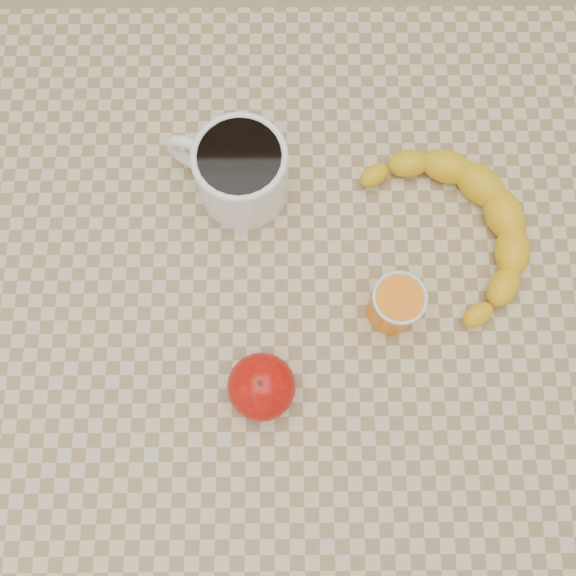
{
  "coord_description": "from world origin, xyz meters",
  "views": [
    {
      "loc": [
        -0.0,
        -0.19,
        1.49
      ],
      "look_at": [
        0.0,
        0.0,
        0.77
      ],
      "focal_mm": 40.0,
      "sensor_mm": 36.0,
      "label": 1
    }
  ],
  "objects_px": {
    "table": "(288,308)",
    "orange_juice_glass": "(395,304)",
    "banana": "(457,228)",
    "coffee_mug": "(239,170)",
    "apple": "(262,387)"
  },
  "relations": [
    {
      "from": "table",
      "to": "banana",
      "type": "distance_m",
      "value": 0.24
    },
    {
      "from": "table",
      "to": "coffee_mug",
      "type": "relative_size",
      "value": 4.83
    },
    {
      "from": "coffee_mug",
      "to": "apple",
      "type": "distance_m",
      "value": 0.25
    },
    {
      "from": "table",
      "to": "banana",
      "type": "xyz_separation_m",
      "value": [
        0.2,
        0.07,
        0.11
      ]
    },
    {
      "from": "orange_juice_glass",
      "to": "apple",
      "type": "height_order",
      "value": "same"
    },
    {
      "from": "table",
      "to": "apple",
      "type": "distance_m",
      "value": 0.17
    },
    {
      "from": "table",
      "to": "orange_juice_glass",
      "type": "relative_size",
      "value": 11.2
    },
    {
      "from": "table",
      "to": "orange_juice_glass",
      "type": "xyz_separation_m",
      "value": [
        0.12,
        -0.02,
        0.12
      ]
    },
    {
      "from": "orange_juice_glass",
      "to": "banana",
      "type": "distance_m",
      "value": 0.13
    },
    {
      "from": "orange_juice_glass",
      "to": "banana",
      "type": "height_order",
      "value": "orange_juice_glass"
    },
    {
      "from": "table",
      "to": "banana",
      "type": "height_order",
      "value": "banana"
    },
    {
      "from": "coffee_mug",
      "to": "orange_juice_glass",
      "type": "xyz_separation_m",
      "value": [
        0.18,
        -0.16,
        -0.01
      ]
    },
    {
      "from": "table",
      "to": "banana",
      "type": "bearing_deg",
      "value": 19.67
    },
    {
      "from": "coffee_mug",
      "to": "banana",
      "type": "relative_size",
      "value": 0.5
    },
    {
      "from": "orange_juice_glass",
      "to": "banana",
      "type": "bearing_deg",
      "value": 50.0
    }
  ]
}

